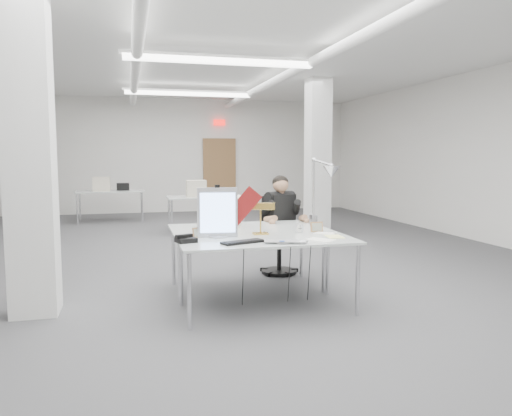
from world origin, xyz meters
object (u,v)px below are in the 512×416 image
(laptop, at_px, (282,243))
(bankers_lamp, at_px, (260,219))
(monitor, at_px, (217,212))
(seated_person, at_px, (281,208))
(desk_main, at_px, (267,240))
(desk_phone, at_px, (186,240))
(beige_monitor, at_px, (224,211))
(office_chair, at_px, (279,232))
(architect_lamp, at_px, (321,185))

(laptop, relative_size, bankers_lamp, 1.05)
(monitor, bearing_deg, bankers_lamp, 16.00)
(seated_person, xyz_separation_m, monitor, (-1.07, -1.26, 0.11))
(desk_main, relative_size, desk_phone, 9.83)
(seated_person, xyz_separation_m, beige_monitor, (-0.87, -0.50, 0.04))
(bankers_lamp, bearing_deg, monitor, -151.35)
(desk_main, relative_size, seated_person, 2.23)
(desk_main, relative_size, monitor, 3.46)
(seated_person, distance_m, bankers_lamp, 1.32)
(seated_person, bearing_deg, desk_main, -134.57)
(office_chair, relative_size, laptop, 3.35)
(desk_main, relative_size, architect_lamp, 1.79)
(laptop, height_order, bankers_lamp, bankers_lamp)
(monitor, height_order, beige_monitor, monitor)
(seated_person, relative_size, monitor, 1.55)
(desk_main, distance_m, office_chair, 1.66)
(desk_main, distance_m, monitor, 0.59)
(seated_person, bearing_deg, office_chair, 67.62)
(beige_monitor, bearing_deg, seated_person, 48.37)
(laptop, xyz_separation_m, bankers_lamp, (-0.05, 0.64, 0.15))
(seated_person, bearing_deg, monitor, -152.93)
(desk_main, xyz_separation_m, office_chair, (0.61, 1.54, -0.17))
(seated_person, height_order, architect_lamp, architect_lamp)
(architect_lamp, bearing_deg, monitor, -142.46)
(bankers_lamp, relative_size, desk_phone, 1.77)
(beige_monitor, bearing_deg, desk_phone, -101.36)
(architect_lamp, bearing_deg, desk_main, -122.71)
(desk_phone, relative_size, beige_monitor, 0.47)
(seated_person, relative_size, architect_lamp, 0.80)
(desk_main, height_order, office_chair, office_chair)
(monitor, height_order, bankers_lamp, monitor)
(architect_lamp, bearing_deg, desk_phone, -138.71)
(seated_person, distance_m, desk_phone, 2.07)
(office_chair, bearing_deg, bankers_lamp, -137.98)
(desk_phone, bearing_deg, seated_person, 30.35)
(monitor, bearing_deg, seated_person, 56.73)
(bankers_lamp, height_order, desk_phone, bankers_lamp)
(desk_main, xyz_separation_m, bankers_lamp, (0.02, 0.31, 0.17))
(desk_phone, bearing_deg, laptop, -36.25)
(desk_main, xyz_separation_m, architect_lamp, (0.85, 0.64, 0.51))
(bankers_lamp, bearing_deg, desk_main, -73.13)
(seated_person, relative_size, desk_phone, 4.40)
(laptop, height_order, beige_monitor, beige_monitor)
(desk_main, distance_m, laptop, 0.34)
(bankers_lamp, height_order, beige_monitor, beige_monitor)
(office_chair, bearing_deg, desk_phone, -155.25)
(desk_phone, xyz_separation_m, architect_lamp, (1.67, 0.65, 0.48))
(office_chair, distance_m, bankers_lamp, 1.41)
(desk_main, bearing_deg, desk_phone, -179.79)
(desk_phone, bearing_deg, office_chair, 31.30)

